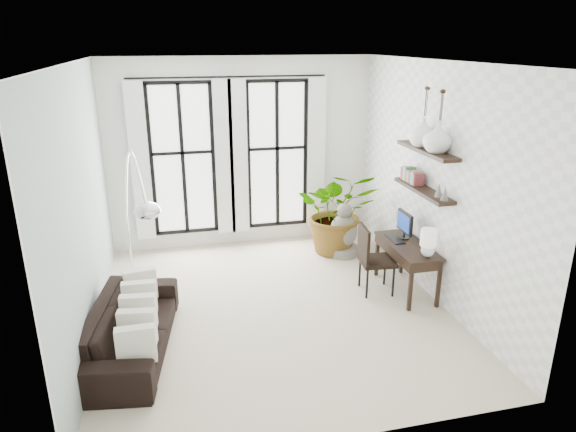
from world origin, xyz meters
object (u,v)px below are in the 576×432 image
object	(u,v)px
plant	(338,211)
arc_lamp	(132,185)
sofa	(131,327)
desk_chair	(371,255)
desk	(409,248)
buddha	(343,233)

from	to	relation	value
plant	arc_lamp	xyz separation A→B (m)	(-3.16, -1.20, 0.98)
sofa	arc_lamp	distance (m)	1.76
plant	sofa	bearing A→B (deg)	-145.21
desk_chair	desk	bearing A→B (deg)	-10.54
sofa	desk	world-z (taller)	desk
desk_chair	buddha	size ratio (longest dim) A/B	1.10
desk	desk_chair	bearing A→B (deg)	163.95
plant	arc_lamp	world-z (taller)	arc_lamp
sofa	desk_chair	distance (m)	3.34
desk	desk_chair	distance (m)	0.54
plant	buddha	xyz separation A→B (m)	(0.06, -0.17, -0.34)
sofa	buddha	distance (m)	3.92
plant	desk	distance (m)	1.74
buddha	desk_chair	bearing A→B (deg)	-93.02
desk	desk_chair	size ratio (longest dim) A/B	1.21
arc_lamp	desk	bearing A→B (deg)	-7.36
sofa	desk_chair	xyz separation A→B (m)	(3.24, 0.74, 0.27)
sofa	desk	bearing A→B (deg)	-72.17
buddha	sofa	bearing A→B (deg)	-147.70
arc_lamp	buddha	world-z (taller)	arc_lamp
desk_chair	buddha	xyz separation A→B (m)	(0.07, 1.36, -0.19)
sofa	buddha	world-z (taller)	buddha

